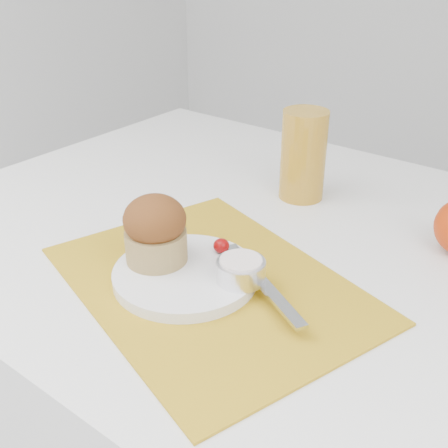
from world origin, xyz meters
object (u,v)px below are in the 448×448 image
Objects in this scene: table at (292,434)px; juice_glass at (303,155)px; muffin at (155,230)px; plate at (185,275)px.

juice_glass is (-0.09, 0.14, 0.45)m from table.
juice_glass reaches higher than muffin.
table is at bearing 65.56° from plate.
juice_glass is at bearing 124.20° from table.
juice_glass is 1.44× the size of muffin.
juice_glass is at bearing 84.87° from muffin.
muffin is (-0.05, -0.00, 0.05)m from plate.
table is 11.70× the size of muffin.
juice_glass reaches higher than table.
plate is at bearing -114.44° from table.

